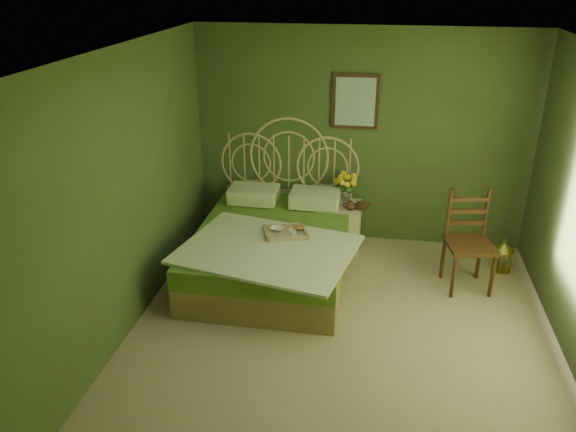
% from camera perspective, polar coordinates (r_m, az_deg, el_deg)
% --- Properties ---
extents(floor, '(4.50, 4.50, 0.00)m').
position_cam_1_polar(floor, '(5.38, 5.33, -12.59)').
color(floor, tan).
rests_on(floor, ground).
extents(ceiling, '(4.50, 4.50, 0.00)m').
position_cam_1_polar(ceiling, '(4.35, 6.69, 15.98)').
color(ceiling, silver).
rests_on(ceiling, wall_back).
extents(wall_back, '(4.00, 0.00, 4.00)m').
position_cam_1_polar(wall_back, '(6.83, 7.38, 7.79)').
color(wall_back, '#4B6032').
rests_on(wall_back, floor).
extents(wall_left, '(0.00, 4.50, 4.50)m').
position_cam_1_polar(wall_left, '(5.22, -16.53, 1.68)').
color(wall_left, '#4B6032').
rests_on(wall_left, floor).
extents(wall_art, '(0.54, 0.04, 0.64)m').
position_cam_1_polar(wall_art, '(6.69, 6.86, 11.46)').
color(wall_art, '#311C0D').
rests_on(wall_art, wall_back).
extents(bed, '(1.93, 2.43, 1.51)m').
position_cam_1_polar(bed, '(6.32, -1.49, -2.90)').
color(bed, '#9F874F').
rests_on(bed, floor).
extents(nightstand, '(0.50, 0.50, 0.98)m').
position_cam_1_polar(nightstand, '(6.90, 5.37, -0.37)').
color(nightstand, beige).
rests_on(nightstand, floor).
extents(chair, '(0.56, 0.56, 1.07)m').
position_cam_1_polar(chair, '(6.26, 18.01, -1.77)').
color(chair, '#311C0D').
rests_on(chair, floor).
extents(birdcage, '(0.23, 0.23, 0.35)m').
position_cam_1_polar(birdcage, '(6.84, 20.97, -3.91)').
color(birdcage, gold).
rests_on(birdcage, floor).
extents(book_lower, '(0.17, 0.22, 0.02)m').
position_cam_1_polar(book_lower, '(6.81, 6.90, 1.13)').
color(book_lower, '#381E0F').
rests_on(book_lower, nightstand).
extents(book_upper, '(0.26, 0.28, 0.02)m').
position_cam_1_polar(book_upper, '(6.80, 6.91, 1.29)').
color(book_upper, '#472819').
rests_on(book_upper, nightstand).
extents(cereal_bowl, '(0.18, 0.18, 0.04)m').
position_cam_1_polar(cereal_bowl, '(6.06, -1.06, -1.31)').
color(cereal_bowl, white).
rests_on(cereal_bowl, bed).
extents(coffee_cup, '(0.09, 0.09, 0.07)m').
position_cam_1_polar(coffee_cup, '(5.93, 0.45, -1.73)').
color(coffee_cup, white).
rests_on(coffee_cup, bed).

